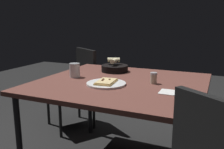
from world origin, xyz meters
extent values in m
cube|color=brown|center=(0.00, 0.00, 0.71)|extent=(1.19, 1.09, 0.03)
cylinder|color=black|center=(-0.53, -0.49, 0.35)|extent=(0.04, 0.04, 0.69)
cylinder|color=black|center=(0.53, -0.49, 0.35)|extent=(0.04, 0.04, 0.69)
cylinder|color=black|center=(0.53, 0.49, 0.35)|extent=(0.04, 0.04, 0.69)
cylinder|color=white|center=(0.06, 0.13, 0.73)|extent=(0.27, 0.27, 0.01)
cube|color=tan|center=(0.06, 0.13, 0.74)|extent=(0.14, 0.20, 0.01)
cube|color=#F4D38E|center=(0.06, 0.13, 0.75)|extent=(0.13, 0.18, 0.01)
sphere|color=brown|center=(0.04, 0.10, 0.75)|extent=(0.02, 0.02, 0.02)
sphere|color=brown|center=(0.08, 0.15, 0.75)|extent=(0.02, 0.02, 0.02)
sphere|color=brown|center=(0.09, 0.11, 0.75)|extent=(0.02, 0.02, 0.02)
cylinder|color=black|center=(0.18, -0.31, 0.75)|extent=(0.23, 0.23, 0.06)
cylinder|color=beige|center=(0.20, -0.34, 0.82)|extent=(0.11, 0.08, 0.04)
cylinder|color=beige|center=(0.18, -0.31, 0.82)|extent=(0.05, 0.13, 0.04)
cylinder|color=#B02214|center=(0.23, -0.33, 0.74)|extent=(0.06, 0.06, 0.03)
cylinder|color=silver|center=(0.38, 0.02, 0.78)|extent=(0.08, 0.08, 0.11)
cylinder|color=orange|center=(0.38, 0.02, 0.76)|extent=(0.07, 0.07, 0.07)
cylinder|color=#BFB299|center=(-0.23, -0.03, 0.76)|extent=(0.05, 0.05, 0.06)
cylinder|color=maroon|center=(-0.23, -0.03, 0.74)|extent=(0.04, 0.04, 0.03)
cylinder|color=#B7B7BC|center=(-0.23, -0.03, 0.80)|extent=(0.05, 0.05, 0.01)
cube|color=white|center=(-0.40, 0.14, 0.72)|extent=(0.16, 0.12, 0.00)
cube|color=black|center=(0.81, -0.54, 0.42)|extent=(0.61, 0.61, 0.04)
cube|color=black|center=(0.70, -0.71, 0.65)|extent=(0.37, 0.26, 0.42)
cylinder|color=black|center=(1.08, -0.49, 0.20)|extent=(0.03, 0.03, 0.40)
cylinder|color=black|center=(0.76, -0.28, 0.20)|extent=(0.03, 0.03, 0.40)
cylinder|color=black|center=(0.86, -0.81, 0.20)|extent=(0.03, 0.03, 0.40)
cylinder|color=black|center=(0.55, -0.59, 0.20)|extent=(0.03, 0.03, 0.40)
camera|label=1|loc=(-0.65, 1.61, 1.15)|focal=39.26mm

